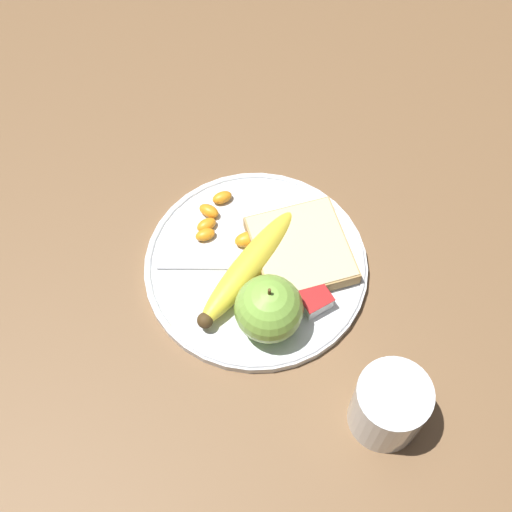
{
  "coord_description": "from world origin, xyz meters",
  "views": [
    {
      "loc": [
        0.36,
        -0.21,
        0.77
      ],
      "look_at": [
        0.0,
        0.0,
        0.03
      ],
      "focal_mm": 50.0,
      "sensor_mm": 36.0,
      "label": 1
    }
  ],
  "objects_px": {
    "plate": "(256,266)",
    "banana": "(248,268)",
    "bread_slice": "(301,250)",
    "apple": "(269,309)",
    "fork": "(247,265)",
    "jam_packet": "(312,296)",
    "juice_glass": "(389,407)"
  },
  "relations": [
    {
      "from": "bread_slice",
      "to": "fork",
      "type": "bearing_deg",
      "value": -106.15
    },
    {
      "from": "banana",
      "to": "plate",
      "type": "bearing_deg",
      "value": 114.18
    },
    {
      "from": "plate",
      "to": "apple",
      "type": "distance_m",
      "value": 0.09
    },
    {
      "from": "plate",
      "to": "banana",
      "type": "bearing_deg",
      "value": -65.82
    },
    {
      "from": "plate",
      "to": "fork",
      "type": "height_order",
      "value": "fork"
    },
    {
      "from": "apple",
      "to": "juice_glass",
      "type": "bearing_deg",
      "value": 18.82
    },
    {
      "from": "juice_glass",
      "to": "bread_slice",
      "type": "height_order",
      "value": "juice_glass"
    },
    {
      "from": "banana",
      "to": "fork",
      "type": "height_order",
      "value": "banana"
    },
    {
      "from": "juice_glass",
      "to": "fork",
      "type": "xyz_separation_m",
      "value": [
        -0.23,
        -0.04,
        -0.03
      ]
    },
    {
      "from": "plate",
      "to": "fork",
      "type": "relative_size",
      "value": 1.62
    },
    {
      "from": "apple",
      "to": "jam_packet",
      "type": "height_order",
      "value": "apple"
    },
    {
      "from": "apple",
      "to": "fork",
      "type": "relative_size",
      "value": 0.52
    },
    {
      "from": "fork",
      "to": "jam_packet",
      "type": "relative_size",
      "value": 3.89
    },
    {
      "from": "juice_glass",
      "to": "fork",
      "type": "distance_m",
      "value": 0.24
    },
    {
      "from": "plate",
      "to": "apple",
      "type": "xyz_separation_m",
      "value": [
        0.07,
        -0.03,
        0.04
      ]
    },
    {
      "from": "fork",
      "to": "jam_packet",
      "type": "bearing_deg",
      "value": -30.84
    },
    {
      "from": "plate",
      "to": "bread_slice",
      "type": "distance_m",
      "value": 0.06
    },
    {
      "from": "plate",
      "to": "banana",
      "type": "xyz_separation_m",
      "value": [
        0.01,
        -0.02,
        0.02
      ]
    },
    {
      "from": "juice_glass",
      "to": "fork",
      "type": "relative_size",
      "value": 0.51
    },
    {
      "from": "plate",
      "to": "banana",
      "type": "height_order",
      "value": "banana"
    },
    {
      "from": "plate",
      "to": "jam_packet",
      "type": "relative_size",
      "value": 6.3
    },
    {
      "from": "jam_packet",
      "to": "fork",
      "type": "bearing_deg",
      "value": -151.59
    },
    {
      "from": "banana",
      "to": "fork",
      "type": "bearing_deg",
      "value": 151.63
    },
    {
      "from": "plate",
      "to": "juice_glass",
      "type": "relative_size",
      "value": 3.2
    },
    {
      "from": "apple",
      "to": "bread_slice",
      "type": "distance_m",
      "value": 0.1
    },
    {
      "from": "banana",
      "to": "apple",
      "type": "bearing_deg",
      "value": -9.77
    },
    {
      "from": "fork",
      "to": "apple",
      "type": "bearing_deg",
      "value": -71.58
    },
    {
      "from": "juice_glass",
      "to": "banana",
      "type": "height_order",
      "value": "juice_glass"
    },
    {
      "from": "apple",
      "to": "bread_slice",
      "type": "xyz_separation_m",
      "value": [
        -0.06,
        0.08,
        -0.03
      ]
    },
    {
      "from": "plate",
      "to": "bread_slice",
      "type": "bearing_deg",
      "value": 73.5
    },
    {
      "from": "banana",
      "to": "bread_slice",
      "type": "bearing_deg",
      "value": 82.77
    },
    {
      "from": "banana",
      "to": "fork",
      "type": "distance_m",
      "value": 0.02
    }
  ]
}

